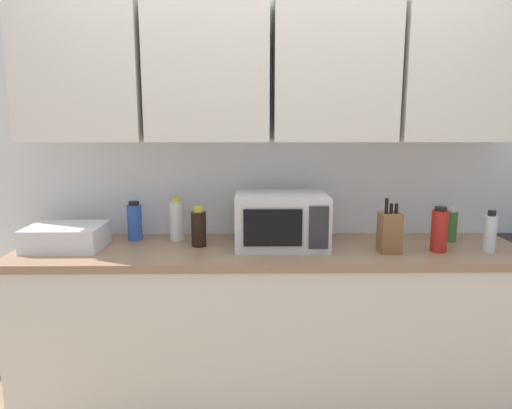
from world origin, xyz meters
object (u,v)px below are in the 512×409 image
(bottle_blue_cleaner, at_px, (135,222))
(bottle_red_sauce, at_px, (439,230))
(dish_rack, at_px, (66,237))
(knife_block, at_px, (390,232))
(bottle_soy_dark, at_px, (199,228))
(bottle_green_oil, at_px, (452,226))
(bottle_white_jar, at_px, (177,221))
(microwave, at_px, (281,220))
(bottle_clear_tall, at_px, (490,233))

(bottle_blue_cleaner, height_order, bottle_red_sauce, bottle_red_sauce)
(dish_rack, relative_size, knife_block, 1.37)
(knife_block, height_order, bottle_soy_dark, knife_block)
(knife_block, xyz_separation_m, bottle_red_sauce, (0.25, 0.00, 0.01))
(bottle_blue_cleaner, bearing_deg, bottle_green_oil, -1.98)
(bottle_red_sauce, bearing_deg, knife_block, -179.07)
(dish_rack, relative_size, bottle_white_jar, 1.61)
(bottle_white_jar, relative_size, bottle_red_sauce, 1.02)
(knife_block, bearing_deg, bottle_green_oil, 26.68)
(knife_block, relative_size, bottle_green_oil, 1.44)
(microwave, bearing_deg, dish_rack, -178.58)
(bottle_blue_cleaner, xyz_separation_m, bottle_red_sauce, (1.60, -0.26, 0.01))
(bottle_green_oil, distance_m, bottle_red_sauce, 0.25)
(bottle_red_sauce, height_order, bottle_clear_tall, bottle_red_sauce)
(knife_block, distance_m, bottle_green_oil, 0.45)
(bottle_white_jar, bearing_deg, bottle_clear_tall, -9.20)
(bottle_red_sauce, xyz_separation_m, bottle_clear_tall, (0.26, -0.01, -0.01))
(bottle_red_sauce, bearing_deg, bottle_blue_cleaner, 170.79)
(dish_rack, bearing_deg, bottle_soy_dark, 2.46)
(bottle_clear_tall, bearing_deg, dish_rack, 177.28)
(bottle_white_jar, xyz_separation_m, bottle_green_oil, (1.52, -0.05, -0.02))
(bottle_soy_dark, bearing_deg, knife_block, -7.38)
(microwave, xyz_separation_m, bottle_blue_cleaner, (-0.81, 0.14, -0.04))
(dish_rack, distance_m, knife_block, 1.67)
(microwave, xyz_separation_m, dish_rack, (-1.12, -0.03, -0.08))
(bottle_blue_cleaner, bearing_deg, bottle_red_sauce, -9.21)
(bottle_red_sauce, xyz_separation_m, bottle_soy_dark, (-1.23, 0.12, -0.01))
(dish_rack, bearing_deg, bottle_green_oil, 2.95)
(microwave, xyz_separation_m, knife_block, (0.54, -0.12, -0.04))
(bottle_clear_tall, bearing_deg, bottle_red_sauce, 177.59)
(dish_rack, relative_size, bottle_soy_dark, 1.78)
(bottle_blue_cleaner, relative_size, bottle_soy_dark, 1.02)
(bottle_blue_cleaner, relative_size, bottle_clear_tall, 1.02)
(microwave, height_order, bottle_soy_dark, microwave)
(bottle_blue_cleaner, bearing_deg, bottle_clear_tall, -8.29)
(microwave, distance_m, bottle_blue_cleaner, 0.82)
(microwave, distance_m, bottle_clear_tall, 1.06)
(bottle_soy_dark, bearing_deg, bottle_red_sauce, -5.67)
(bottle_green_oil, relative_size, bottle_red_sauce, 0.84)
(bottle_red_sauce, bearing_deg, bottle_clear_tall, -2.41)
(dish_rack, xyz_separation_m, bottle_red_sauce, (1.92, -0.09, 0.05))
(microwave, relative_size, knife_block, 1.72)
(dish_rack, height_order, bottle_red_sauce, bottle_red_sauce)
(microwave, relative_size, bottle_red_sauce, 2.08)
(microwave, bearing_deg, bottle_soy_dark, 179.76)
(knife_block, xyz_separation_m, bottle_clear_tall, (0.51, -0.01, -0.00))
(bottle_green_oil, height_order, bottle_red_sauce, bottle_red_sauce)
(bottle_green_oil, relative_size, bottle_clear_tall, 0.91)
(knife_block, distance_m, bottle_clear_tall, 0.51)
(bottle_red_sauce, bearing_deg, bottle_white_jar, 169.55)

